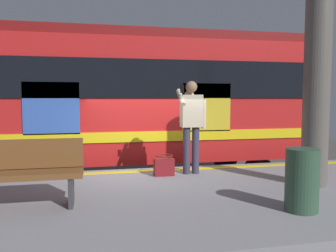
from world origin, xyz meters
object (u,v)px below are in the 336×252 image
(handbag, at_px, (164,166))
(trash_bin, at_px, (302,180))
(train_carriage, at_px, (127,97))
(station_column, at_px, (317,89))
(passenger, at_px, (191,119))
(bench, at_px, (21,171))

(handbag, bearing_deg, trash_bin, 119.19)
(train_carriage, bearing_deg, station_column, 122.25)
(train_carriage, relative_size, handbag, 26.06)
(passenger, distance_m, handbag, 1.04)
(passenger, relative_size, station_column, 0.56)
(handbag, distance_m, station_column, 2.99)
(train_carriage, height_order, trash_bin, train_carriage)
(station_column, bearing_deg, passenger, -36.39)
(passenger, height_order, bench, passenger)
(handbag, relative_size, bench, 0.24)
(train_carriage, relative_size, bench, 6.28)
(handbag, relative_size, trash_bin, 0.48)
(passenger, xyz_separation_m, trash_bin, (-0.78, 2.45, -0.65))
(station_column, relative_size, bench, 1.98)
(handbag, distance_m, trash_bin, 2.74)
(train_carriage, height_order, handbag, train_carriage)
(bench, height_order, trash_bin, bench)
(passenger, xyz_separation_m, bench, (2.80, 1.51, -0.57))
(train_carriage, distance_m, passenger, 3.17)
(train_carriage, distance_m, trash_bin, 5.82)
(handbag, height_order, station_column, station_column)
(passenger, bearing_deg, trash_bin, 107.70)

